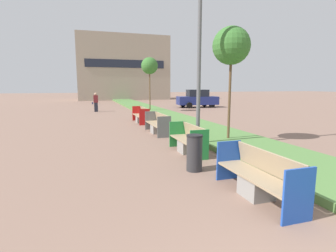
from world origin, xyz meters
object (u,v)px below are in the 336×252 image
bench_grey_frame (158,125)px  sapling_tree_near (231,46)px  bench_red_frame (141,117)px  bench_blue_frame (258,179)px  parked_car_distant (197,99)px  pedestrian_walking (96,102)px  bench_green_frame (188,142)px  litter_bin (194,153)px  street_lamp_post (200,13)px  sapling_tree_far (150,66)px

bench_grey_frame → sapling_tree_near: (2.13, -2.86, 3.35)m
bench_red_frame → bench_blue_frame: bearing=-90.0°
parked_car_distant → pedestrian_walking: bearing=-163.3°
bench_green_frame → litter_bin: litter_bin is taller
bench_blue_frame → bench_grey_frame: bearing=90.0°
street_lamp_post → pedestrian_walking: size_ratio=5.21×
litter_bin → pedestrian_walking: bearing=95.9°
bench_green_frame → bench_grey_frame: size_ratio=0.83×
bench_green_frame → street_lamp_post: (0.61, 0.60, 4.35)m
bench_red_frame → sapling_tree_near: bearing=-72.4°
pedestrian_walking → litter_bin: bearing=-84.1°
bench_green_frame → parked_car_distant: 19.10m
bench_green_frame → street_lamp_post: street_lamp_post is taller
bench_green_frame → sapling_tree_far: 14.75m
pedestrian_walking → bench_grey_frame: bearing=-78.6°
bench_red_frame → pedestrian_walking: 8.29m
bench_blue_frame → bench_red_frame: same height
bench_red_frame → pedestrian_walking: bearing=106.6°
sapling_tree_far → parked_car_distant: bearing=28.3°
bench_blue_frame → sapling_tree_far: (2.13, 17.92, 3.54)m
litter_bin → bench_blue_frame: bearing=-73.7°
sapling_tree_far → pedestrian_walking: bearing=161.5°
sapling_tree_near → bench_red_frame: bearing=107.6°
bench_grey_frame → litter_bin: 5.74m
bench_blue_frame → sapling_tree_far: sapling_tree_far is taller
street_lamp_post → sapling_tree_far: street_lamp_post is taller
bench_red_frame → sapling_tree_near: sapling_tree_near is taller
sapling_tree_far → bench_grey_frame: bearing=-101.7°
street_lamp_post → bench_red_frame: bearing=94.9°
bench_grey_frame → street_lamp_post: (0.61, -3.29, 4.34)m
bench_green_frame → bench_grey_frame: same height
bench_blue_frame → bench_grey_frame: 7.65m
bench_grey_frame → bench_red_frame: bearing=90.0°
bench_grey_frame → bench_green_frame: bearing=-90.1°
bench_green_frame → litter_bin: (-0.56, -1.83, 0.12)m
bench_green_frame → street_lamp_post: size_ratio=0.23×
bench_red_frame → sapling_tree_far: sapling_tree_far is taller
bench_blue_frame → sapling_tree_near: (2.13, 4.78, 3.36)m
bench_grey_frame → parked_car_distant: size_ratio=0.55×
bench_blue_frame → street_lamp_post: (0.61, 4.36, 4.35)m
bench_green_frame → sapling_tree_near: size_ratio=0.45×
street_lamp_post → parked_car_distant: 18.69m
bench_red_frame → sapling_tree_far: 7.65m
bench_grey_frame → sapling_tree_far: bearing=78.3°
litter_bin → sapling_tree_near: bearing=46.6°
bench_grey_frame → sapling_tree_near: bearing=-53.4°
street_lamp_post → sapling_tree_far: 13.66m
pedestrian_walking → bench_green_frame: bearing=-81.4°
bench_green_frame → pedestrian_walking: bearing=98.6°
bench_red_frame → litter_bin: size_ratio=2.34×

